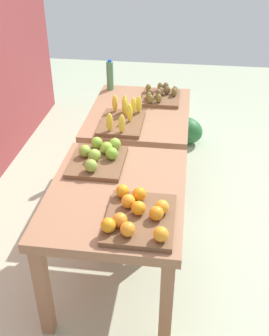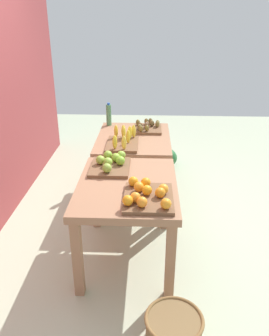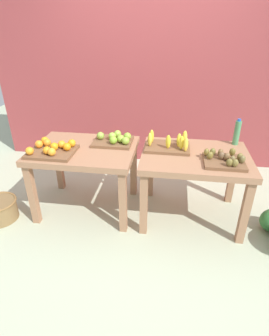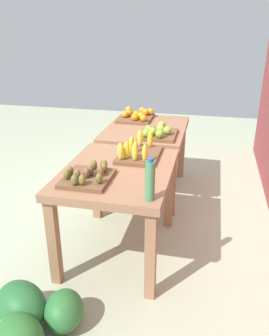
{
  "view_description": "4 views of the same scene",
  "coord_description": "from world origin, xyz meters",
  "px_view_note": "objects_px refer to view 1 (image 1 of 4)",
  "views": [
    {
      "loc": [
        -2.47,
        -0.36,
        2.12
      ],
      "look_at": [
        -0.02,
        -0.04,
        0.54
      ],
      "focal_mm": 43.66,
      "sensor_mm": 36.0,
      "label": 1
    },
    {
      "loc": [
        -3.0,
        -0.17,
        1.98
      ],
      "look_at": [
        0.05,
        -0.03,
        0.58
      ],
      "focal_mm": 36.4,
      "sensor_mm": 36.0,
      "label": 2
    },
    {
      "loc": [
        0.32,
        -2.44,
        1.85
      ],
      "look_at": [
        -0.04,
        0.04,
        0.51
      ],
      "focal_mm": 29.15,
      "sensor_mm": 36.0,
      "label": 3
    },
    {
      "loc": [
        2.84,
        0.64,
        1.75
      ],
      "look_at": [
        0.04,
        0.01,
        0.52
      ],
      "focal_mm": 36.97,
      "sensor_mm": 36.0,
      "label": 4
    }
  ],
  "objects_px": {
    "banana_crate": "(123,118)",
    "kiwi_bin": "(160,96)",
    "display_table_left": "(117,204)",
    "apple_bin": "(99,157)",
    "water_bottle": "(110,76)",
    "display_table_right": "(140,122)",
    "orange_bin": "(138,215)",
    "watermelon_pile": "(176,127)"
  },
  "relations": [
    {
      "from": "display_table_right",
      "to": "banana_crate",
      "type": "bearing_deg",
      "value": 159.41
    },
    {
      "from": "display_table_right",
      "to": "apple_bin",
      "type": "height_order",
      "value": "apple_bin"
    },
    {
      "from": "apple_bin",
      "to": "watermelon_pile",
      "type": "distance_m",
      "value": 1.92
    },
    {
      "from": "banana_crate",
      "to": "watermelon_pile",
      "type": "xyz_separation_m",
      "value": [
        1.19,
        -0.38,
        -0.64
      ]
    },
    {
      "from": "kiwi_bin",
      "to": "watermelon_pile",
      "type": "relative_size",
      "value": 0.56
    },
    {
      "from": "display_table_right",
      "to": "orange_bin",
      "type": "bearing_deg",
      "value": -173.28
    },
    {
      "from": "display_table_right",
      "to": "apple_bin",
      "type": "bearing_deg",
      "value": 168.95
    },
    {
      "from": "orange_bin",
      "to": "banana_crate",
      "type": "xyz_separation_m",
      "value": [
        1.13,
        0.26,
        0.01
      ]
    },
    {
      "from": "water_bottle",
      "to": "banana_crate",
      "type": "bearing_deg",
      "value": -161.89
    },
    {
      "from": "display_table_right",
      "to": "water_bottle",
      "type": "bearing_deg",
      "value": 37.33
    },
    {
      "from": "apple_bin",
      "to": "watermelon_pile",
      "type": "relative_size",
      "value": 0.61
    },
    {
      "from": "display_table_left",
      "to": "orange_bin",
      "type": "distance_m",
      "value": 0.35
    },
    {
      "from": "banana_crate",
      "to": "kiwi_bin",
      "type": "bearing_deg",
      "value": -26.01
    },
    {
      "from": "display_table_right",
      "to": "orange_bin",
      "type": "height_order",
      "value": "orange_bin"
    },
    {
      "from": "banana_crate",
      "to": "watermelon_pile",
      "type": "distance_m",
      "value": 1.4
    },
    {
      "from": "water_bottle",
      "to": "display_table_right",
      "type": "bearing_deg",
      "value": -142.67
    },
    {
      "from": "orange_bin",
      "to": "water_bottle",
      "type": "relative_size",
      "value": 1.61
    },
    {
      "from": "display_table_left",
      "to": "apple_bin",
      "type": "height_order",
      "value": "apple_bin"
    },
    {
      "from": "display_table_right",
      "to": "banana_crate",
      "type": "xyz_separation_m",
      "value": [
        -0.26,
        0.1,
        0.15
      ]
    },
    {
      "from": "display_table_left",
      "to": "water_bottle",
      "type": "bearing_deg",
      "value": 11.71
    },
    {
      "from": "display_table_left",
      "to": "banana_crate",
      "type": "relative_size",
      "value": 2.36
    },
    {
      "from": "watermelon_pile",
      "to": "display_table_left",
      "type": "bearing_deg",
      "value": 172.01
    },
    {
      "from": "display_table_right",
      "to": "watermelon_pile",
      "type": "relative_size",
      "value": 1.58
    },
    {
      "from": "kiwi_bin",
      "to": "water_bottle",
      "type": "relative_size",
      "value": 1.34
    },
    {
      "from": "watermelon_pile",
      "to": "water_bottle",
      "type": "bearing_deg",
      "value": 130.03
    },
    {
      "from": "display_table_left",
      "to": "watermelon_pile",
      "type": "relative_size",
      "value": 1.58
    },
    {
      "from": "water_bottle",
      "to": "display_table_left",
      "type": "bearing_deg",
      "value": -168.29
    },
    {
      "from": "orange_bin",
      "to": "apple_bin",
      "type": "xyz_separation_m",
      "value": [
        0.55,
        0.33,
        0.0
      ]
    },
    {
      "from": "apple_bin",
      "to": "kiwi_bin",
      "type": "distance_m",
      "value": 1.12
    },
    {
      "from": "display_table_left",
      "to": "water_bottle",
      "type": "distance_m",
      "value": 1.59
    },
    {
      "from": "orange_bin",
      "to": "water_bottle",
      "type": "height_order",
      "value": "water_bottle"
    },
    {
      "from": "apple_bin",
      "to": "display_table_left",
      "type": "bearing_deg",
      "value": -150.48
    },
    {
      "from": "orange_bin",
      "to": "watermelon_pile",
      "type": "distance_m",
      "value": 2.4
    },
    {
      "from": "water_bottle",
      "to": "watermelon_pile",
      "type": "xyz_separation_m",
      "value": [
        0.51,
        -0.61,
        -0.73
      ]
    },
    {
      "from": "watermelon_pile",
      "to": "orange_bin",
      "type": "bearing_deg",
      "value": 176.94
    },
    {
      "from": "kiwi_bin",
      "to": "banana_crate",
      "type": "bearing_deg",
      "value": 153.99
    },
    {
      "from": "display_table_left",
      "to": "apple_bin",
      "type": "xyz_separation_m",
      "value": [
        0.29,
        0.16,
        0.15
      ]
    },
    {
      "from": "display_table_left",
      "to": "apple_bin",
      "type": "relative_size",
      "value": 2.58
    },
    {
      "from": "display_table_left",
      "to": "display_table_right",
      "type": "distance_m",
      "value": 1.12
    },
    {
      "from": "orange_bin",
      "to": "banana_crate",
      "type": "bearing_deg",
      "value": 13.02
    },
    {
      "from": "apple_bin",
      "to": "banana_crate",
      "type": "height_order",
      "value": "banana_crate"
    },
    {
      "from": "display_table_right",
      "to": "apple_bin",
      "type": "distance_m",
      "value": 0.86
    }
  ]
}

